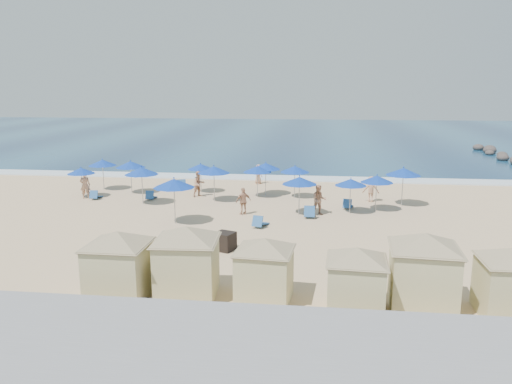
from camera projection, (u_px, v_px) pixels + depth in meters
ground at (241, 228)px, 27.22m from camera, size 160.00×160.00×0.00m
ocean at (292, 135)px, 80.65m from camera, size 160.00×80.00×0.06m
surf_line at (268, 178)px, 42.27m from camera, size 160.00×2.50×0.08m
seawall at (168, 338)px, 13.98m from camera, size 160.00×6.10×1.22m
trash_bin at (225, 241)px, 23.53m from camera, size 1.11×1.11×0.86m
cabana_0 at (118, 256)px, 17.93m from camera, size 4.43×4.43×2.78m
cabana_1 at (187, 252)px, 18.16m from camera, size 4.62×4.62×2.90m
cabana_2 at (264, 261)px, 17.78m from camera, size 4.08×4.08×2.57m
cabana_3 at (356, 272)px, 16.78m from camera, size 4.06×4.06×2.55m
cabana_4 at (424, 261)px, 17.15m from camera, size 4.72×4.72×2.97m
cabana_5 at (511, 273)px, 16.57m from camera, size 4.17×4.17×2.62m
umbrella_0 at (102, 163)px, 37.14m from camera, size 2.08×2.08×2.37m
umbrella_1 at (81, 171)px, 34.48m from camera, size 1.92×1.92×2.19m
umbrella_2 at (131, 164)px, 35.85m from camera, size 2.15×2.15×2.45m
umbrella_3 at (142, 171)px, 32.46m from camera, size 2.25×2.25×2.56m
umbrella_4 at (201, 167)px, 36.23m from camera, size 1.93×1.93×2.20m
umbrella_5 at (214, 170)px, 33.28m from camera, size 2.19×2.19×2.50m
umbrella_6 at (174, 183)px, 27.77m from camera, size 2.35×2.35×2.67m
umbrella_7 at (266, 166)px, 35.33m from camera, size 2.10×2.10×2.40m
umbrella_8 at (351, 182)px, 30.13m from camera, size 1.95×1.95×2.22m
umbrella_9 at (295, 169)px, 34.38m from camera, size 2.05×2.05×2.33m
umbrella_10 at (403, 172)px, 32.04m from camera, size 2.27×2.27×2.58m
umbrella_11 at (377, 179)px, 30.73m from camera, size 2.04×2.04×2.32m
umbrella_12 at (257, 169)px, 34.61m from camera, size 2.01×2.01×2.29m
umbrella_13 at (299, 181)px, 29.77m from camera, size 2.12×2.12×2.41m
beach_chair_0 at (95, 196)px, 34.37m from camera, size 0.62×1.24×0.67m
beach_chair_1 at (151, 196)px, 34.20m from camera, size 0.67×1.30×0.69m
beach_chair_2 at (181, 185)px, 37.94m from camera, size 1.08×1.52×0.76m
beach_chair_3 at (260, 223)px, 27.47m from camera, size 0.90×1.40×0.71m
beach_chair_4 at (309, 213)px, 29.54m from camera, size 0.68×1.43×0.77m
beach_chair_5 at (348, 205)px, 31.69m from camera, size 0.75×1.31×0.68m
beachgoer_0 at (85, 185)px, 34.44m from camera, size 0.79×0.65×1.86m
beachgoer_1 at (199, 184)px, 35.03m from camera, size 1.11×1.10×1.81m
beachgoer_2 at (243, 201)px, 30.08m from camera, size 1.03×0.85×1.65m
beachgoer_3 at (371, 189)px, 33.44m from camera, size 1.16×0.72×1.72m
beachgoer_4 at (258, 174)px, 39.76m from camera, size 0.79×0.91×1.56m
beachgoer_5 at (319, 200)px, 29.97m from camera, size 0.98×0.82×1.83m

